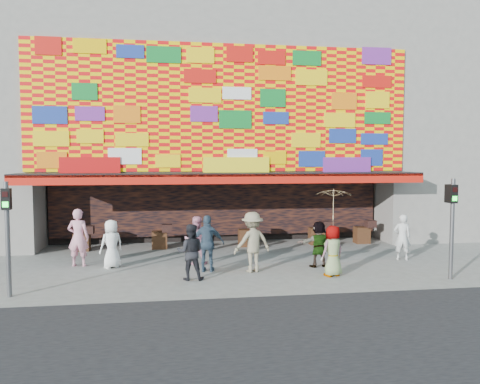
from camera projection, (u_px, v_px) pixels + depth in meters
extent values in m
plane|color=slate|center=(238.00, 274.00, 14.52)|extent=(90.00, 90.00, 0.00)
cube|color=black|center=(291.00, 365.00, 8.10)|extent=(30.00, 8.00, 0.02)
cube|color=gray|center=(214.00, 97.00, 21.96)|extent=(15.00, 8.00, 7.00)
cube|color=black|center=(212.00, 201.00, 23.30)|extent=(15.00, 6.00, 3.00)
cube|color=gray|center=(35.00, 212.00, 18.29)|extent=(0.40, 2.00, 3.00)
cube|color=gray|center=(387.00, 207.00, 20.41)|extent=(0.40, 2.00, 3.00)
cube|color=black|center=(225.00, 174.00, 17.66)|extent=(15.20, 1.60, 0.12)
cube|color=red|center=(227.00, 179.00, 16.91)|extent=(15.20, 0.04, 0.35)
cube|color=#FFC600|center=(223.00, 108.00, 18.04)|extent=(14.80, 0.08, 4.90)
cube|color=black|center=(219.00, 206.00, 20.18)|extent=(14.00, 0.25, 2.50)
cube|color=gray|center=(467.00, 112.00, 23.89)|extent=(11.00, 8.00, 12.00)
cylinder|color=#59595B|center=(8.00, 240.00, 12.03)|extent=(0.12, 0.12, 3.00)
cube|color=black|center=(6.00, 199.00, 11.96)|extent=(0.22, 0.18, 0.55)
cube|color=black|center=(5.00, 194.00, 11.85)|extent=(0.14, 0.02, 0.14)
cube|color=#19E533|center=(5.00, 204.00, 11.87)|extent=(0.14, 0.02, 0.14)
cylinder|color=#59595B|center=(452.00, 229.00, 13.84)|extent=(0.12, 0.12, 3.00)
cube|color=black|center=(453.00, 194.00, 13.76)|extent=(0.22, 0.18, 0.55)
cube|color=black|center=(455.00, 190.00, 13.66)|extent=(0.14, 0.02, 0.14)
cube|color=#19E533|center=(455.00, 199.00, 13.68)|extent=(0.14, 0.02, 0.14)
imported|color=white|center=(111.00, 244.00, 15.32)|extent=(0.93, 0.85, 1.59)
imported|color=pink|center=(78.00, 237.00, 15.56)|extent=(0.77, 0.56, 1.93)
imported|color=black|center=(190.00, 252.00, 13.81)|extent=(0.88, 0.73, 1.66)
imported|color=gray|center=(252.00, 242.00, 14.78)|extent=(1.38, 1.03, 1.91)
imported|color=#35495D|center=(208.00, 243.00, 14.82)|extent=(1.13, 0.66, 1.80)
imported|color=gray|center=(319.00, 244.00, 15.49)|extent=(1.46, 0.60, 1.53)
imported|color=gray|center=(333.00, 251.00, 14.24)|extent=(0.88, 0.73, 1.56)
imported|color=silver|center=(402.00, 237.00, 16.57)|extent=(0.68, 0.55, 1.62)
imported|color=pink|center=(196.00, 240.00, 15.89)|extent=(0.86, 0.71, 1.64)
imported|color=#D9B889|center=(333.00, 205.00, 14.14)|extent=(1.38, 1.39, 0.98)
cylinder|color=#4C3326|center=(333.00, 236.00, 14.20)|extent=(0.02, 0.02, 1.00)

